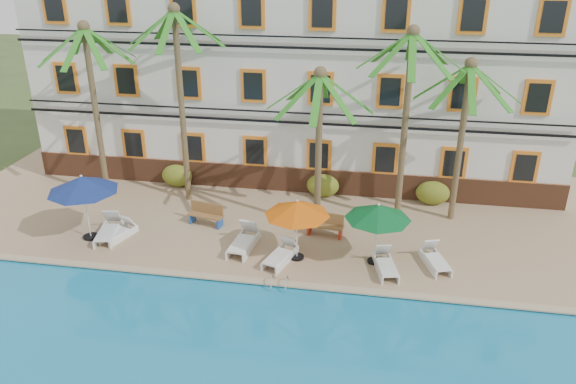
% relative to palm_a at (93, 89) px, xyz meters
% --- Properties ---
extents(ground, '(100.00, 100.00, 0.00)m').
position_rel_palm_a_xyz_m(ground, '(8.13, -4.94, -5.33)').
color(ground, '#384C23').
rests_on(ground, ground).
extents(pool_deck, '(30.00, 12.00, 0.25)m').
position_rel_palm_a_xyz_m(pool_deck, '(8.13, 0.06, -5.21)').
color(pool_deck, tan).
rests_on(pool_deck, ground).
extents(pool_coping, '(30.00, 0.35, 0.06)m').
position_rel_palm_a_xyz_m(pool_coping, '(8.13, -5.84, -5.05)').
color(pool_coping, tan).
rests_on(pool_coping, pool_deck).
extents(hotel_building, '(25.40, 6.44, 10.22)m').
position_rel_palm_a_xyz_m(hotel_building, '(8.13, 5.04, 0.04)').
color(hotel_building, silver).
rests_on(hotel_building, pool_deck).
extents(palm_a, '(4.08, 4.08, 7.94)m').
position_rel_palm_a_xyz_m(palm_a, '(0.00, 0.00, 0.00)').
color(palm_a, brown).
rests_on(palm_a, pool_deck).
extents(palm_b, '(4.08, 4.08, 8.66)m').
position_rel_palm_a_xyz_m(palm_b, '(3.82, 0.37, 0.41)').
color(palm_b, brown).
rests_on(palm_b, pool_deck).
extents(palm_c, '(4.08, 4.08, 6.68)m').
position_rel_palm_a_xyz_m(palm_c, '(9.98, -1.37, -0.74)').
color(palm_c, brown).
rests_on(palm_c, pool_deck).
extents(palm_d, '(4.08, 4.08, 8.09)m').
position_rel_palm_a_xyz_m(palm_d, '(13.27, -0.15, 0.09)').
color(palm_d, brown).
rests_on(palm_d, pool_deck).
extents(palm_e, '(4.08, 4.08, 6.87)m').
position_rel_palm_a_xyz_m(palm_e, '(15.57, 0.35, -0.63)').
color(palm_e, brown).
rests_on(palm_e, pool_deck).
extents(shrub_left, '(1.50, 0.90, 1.10)m').
position_rel_palm_a_xyz_m(shrub_left, '(2.82, 1.66, -4.53)').
color(shrub_left, '#1D5618').
rests_on(shrub_left, pool_deck).
extents(shrub_mid, '(1.50, 0.90, 1.10)m').
position_rel_palm_a_xyz_m(shrub_mid, '(9.88, 1.66, -4.53)').
color(shrub_mid, '#1D5618').
rests_on(shrub_mid, pool_deck).
extents(shrub_right, '(1.50, 0.90, 1.10)m').
position_rel_palm_a_xyz_m(shrub_right, '(14.85, 1.66, -4.53)').
color(shrub_right, '#1D5618').
rests_on(shrub_right, pool_deck).
extents(umbrella_blue, '(2.74, 2.74, 2.73)m').
position_rel_palm_a_xyz_m(umbrella_blue, '(1.14, -3.84, -2.74)').
color(umbrella_blue, black).
rests_on(umbrella_blue, pool_deck).
extents(umbrella_red, '(2.43, 2.43, 2.43)m').
position_rel_palm_a_xyz_m(umbrella_red, '(9.54, -4.01, -3.01)').
color(umbrella_red, black).
rests_on(umbrella_red, pool_deck).
extents(umbrella_green, '(2.41, 2.41, 2.41)m').
position_rel_palm_a_xyz_m(umbrella_green, '(12.44, -3.81, -3.02)').
color(umbrella_green, black).
rests_on(umbrella_green, pool_deck).
extents(lounger_a, '(1.09, 2.11, 0.95)m').
position_rel_palm_a_xyz_m(lounger_a, '(1.84, -3.64, -4.77)').
color(lounger_a, white).
rests_on(lounger_a, pool_deck).
extents(lounger_b, '(1.08, 1.76, 0.79)m').
position_rel_palm_a_xyz_m(lounger_b, '(2.27, -3.63, -4.83)').
color(lounger_b, white).
rests_on(lounger_b, pool_deck).
extents(lounger_c, '(0.94, 2.13, 0.98)m').
position_rel_palm_a_xyz_m(lounger_c, '(7.41, -3.63, -4.76)').
color(lounger_c, white).
rests_on(lounger_c, pool_deck).
extents(lounger_d, '(1.17, 1.94, 0.86)m').
position_rel_palm_a_xyz_m(lounger_d, '(8.99, -4.33, -4.80)').
color(lounger_d, white).
rests_on(lounger_d, pool_deck).
extents(lounger_e, '(1.02, 1.88, 0.84)m').
position_rel_palm_a_xyz_m(lounger_e, '(12.83, -4.35, -4.81)').
color(lounger_e, white).
rests_on(lounger_e, pool_deck).
extents(lounger_f, '(1.15, 1.88, 0.84)m').
position_rel_palm_a_xyz_m(lounger_f, '(14.61, -3.68, -4.81)').
color(lounger_f, white).
rests_on(lounger_f, pool_deck).
extents(bench_left, '(1.57, 0.78, 0.93)m').
position_rel_palm_a_xyz_m(bench_left, '(5.40, -1.91, -4.61)').
color(bench_left, olive).
rests_on(bench_left, pool_deck).
extents(bench_right, '(1.55, 0.68, 0.93)m').
position_rel_palm_a_xyz_m(bench_right, '(10.40, -2.01, -4.61)').
color(bench_right, olive).
rests_on(bench_right, pool_deck).
extents(pool_ladder, '(0.54, 0.74, 0.74)m').
position_rel_palm_a_xyz_m(pool_ladder, '(9.25, -5.94, -5.08)').
color(pool_ladder, silver).
rests_on(pool_ladder, ground).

